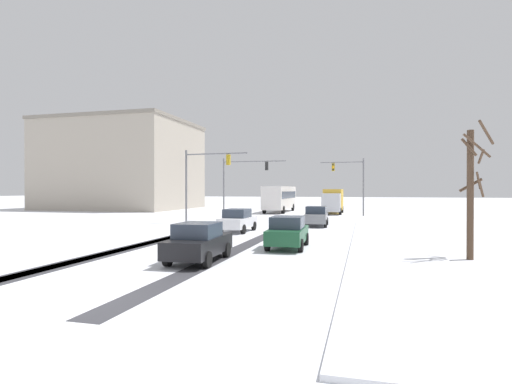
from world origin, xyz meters
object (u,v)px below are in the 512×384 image
Objects in this scene: car_white_second at (238,220)px; car_dark_green_third at (288,232)px; traffic_signal_far_left at (241,176)px; car_grey_lead at (316,216)px; car_black_fourth at (199,242)px; traffic_signal_far_right at (352,177)px; box_truck_delivery at (333,200)px; bare_tree_sidewalk_near at (472,189)px; traffic_signal_near_left at (203,173)px; bus_oncoming at (280,197)px; office_building_far_left_block at (123,165)px.

car_dark_green_third is (4.84, -6.81, 0.00)m from car_white_second.
car_grey_lead is (9.55, -10.25, -3.68)m from traffic_signal_far_left.
car_grey_lead is 17.71m from car_black_fourth.
traffic_signal_far_right is 1.56× the size of car_grey_lead.
box_truck_delivery reaches higher than car_dark_green_third.
car_black_fourth is (6.69, -27.72, -3.68)m from traffic_signal_far_left.
traffic_signal_far_left reaches higher than bare_tree_sidewalk_near.
bare_tree_sidewalk_near reaches higher than car_grey_lead.
traffic_signal_far_left is 1.74× the size of car_grey_lead.
traffic_signal_far_left is 14.48m from car_grey_lead.
traffic_signal_near_left is 16.67m from car_dark_green_third.
bus_oncoming is (-9.42, 5.18, -2.36)m from traffic_signal_far_right.
office_building_far_left_block reaches higher than bus_oncoming.
box_truck_delivery is at bearing 125.14° from traffic_signal_far_right.
car_dark_green_third is at bearing -52.11° from traffic_signal_near_left.
traffic_signal_far_left is at bearing 106.28° from car_white_second.
bus_oncoming is 7.31m from box_truck_delivery.
traffic_signal_far_right is 32.33m from car_black_fourth.
bare_tree_sidewalk_near is (8.18, -1.39, 2.19)m from car_dark_green_third.
bus_oncoming is at bearing 109.85° from car_grey_lead.
car_dark_green_third is at bearing -77.69° from bus_oncoming.
car_grey_lead is 12.68m from car_dark_green_third.
car_grey_lead is at bearing 120.15° from bare_tree_sidewalk_near.
traffic_signal_near_left is 8.72m from car_white_second.
car_grey_lead is 1.00× the size of car_black_fourth.
car_white_second is 23.96m from box_truck_delivery.
car_black_fourth is at bearing -99.43° from traffic_signal_far_right.
traffic_signal_far_right is 27.25m from car_dark_green_third.
car_grey_lead is at bearing -99.62° from traffic_signal_far_right.
traffic_signal_far_right is 0.31× the size of office_building_far_left_block.
traffic_signal_far_left is at bearing -161.60° from traffic_signal_far_right.
car_grey_lead is 17.59m from box_truck_delivery.
car_dark_green_third is at bearing 59.21° from car_black_fourth.
bare_tree_sidewalk_near is at bearing -32.20° from car_white_second.
car_dark_green_third is 1.00× the size of car_black_fourth.
traffic_signal_far_right is at bearing -13.22° from office_building_far_left_block.
car_white_second is (-7.25, -20.10, -3.54)m from traffic_signal_far_right.
traffic_signal_far_right is 0.90× the size of traffic_signal_far_left.
car_dark_green_third is at bearing -90.01° from car_grey_lead.
bus_oncoming is (-7.00, 32.09, 1.18)m from car_dark_green_third.
office_building_far_left_block is at bearing 132.89° from car_dark_green_third.
car_black_fourth is 11.75m from bare_tree_sidewalk_near.
traffic_signal_near_left is at bearing -92.57° from traffic_signal_far_left.
traffic_signal_near_left is 20.29m from box_truck_delivery.
car_grey_lead is 16.42m from bare_tree_sidewalk_near.
box_truck_delivery is at bearing -14.57° from bus_oncoming.
car_grey_lead is 40.06m from office_building_far_left_block.
traffic_signal_far_left is 17.19m from car_white_second.
office_building_far_left_block is (-40.82, 36.53, 3.73)m from bare_tree_sidewalk_near.
car_grey_lead is at bearing -90.19° from box_truck_delivery.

